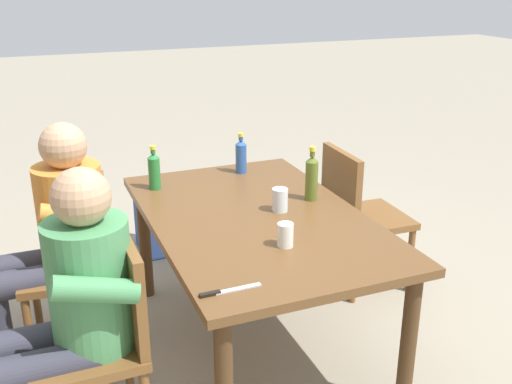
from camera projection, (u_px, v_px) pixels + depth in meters
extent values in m
plane|color=gray|center=(256.00, 343.00, 3.10)|extent=(24.00, 24.00, 0.00)
cube|color=brown|center=(256.00, 219.00, 2.85)|extent=(1.57, 0.99, 0.04)
cylinder|color=#4C311A|center=(408.00, 344.00, 2.52)|extent=(0.07, 0.07, 0.69)
cylinder|color=#4C311A|center=(275.00, 221.00, 3.74)|extent=(0.07, 0.07, 0.69)
cylinder|color=#4C311A|center=(145.00, 242.00, 3.45)|extent=(0.07, 0.07, 0.69)
cube|color=brown|center=(85.00, 349.00, 2.34)|extent=(0.44, 0.44, 0.04)
cube|color=brown|center=(131.00, 288.00, 2.33)|extent=(0.42, 0.04, 0.42)
cylinder|color=brown|center=(38.00, 379.00, 2.51)|extent=(0.04, 0.04, 0.41)
cylinder|color=brown|center=(128.00, 358.00, 2.65)|extent=(0.04, 0.04, 0.41)
cube|color=brown|center=(67.00, 270.00, 2.95)|extent=(0.49, 0.49, 0.04)
cube|color=brown|center=(104.00, 224.00, 2.92)|extent=(0.42, 0.09, 0.42)
cylinder|color=brown|center=(36.00, 296.00, 3.16)|extent=(0.04, 0.04, 0.41)
cylinder|color=brown|center=(30.00, 335.00, 2.81)|extent=(0.04, 0.04, 0.41)
cylinder|color=brown|center=(109.00, 286.00, 3.25)|extent=(0.04, 0.04, 0.41)
cylinder|color=brown|center=(112.00, 324.00, 2.91)|extent=(0.04, 0.04, 0.41)
cube|color=brown|center=(368.00, 218.00, 3.57)|extent=(0.45, 0.45, 0.04)
cube|color=brown|center=(341.00, 186.00, 3.42)|extent=(0.42, 0.05, 0.42)
cylinder|color=brown|center=(410.00, 260.00, 3.54)|extent=(0.04, 0.04, 0.41)
cylinder|color=brown|center=(377.00, 235.00, 3.87)|extent=(0.04, 0.04, 0.41)
cylinder|color=brown|center=(354.00, 271.00, 3.42)|extent=(0.04, 0.04, 0.41)
cylinder|color=brown|center=(324.00, 244.00, 3.75)|extent=(0.04, 0.04, 0.41)
cylinder|color=#4C935B|center=(91.00, 284.00, 2.26)|extent=(0.32, 0.32, 0.52)
sphere|color=tan|center=(81.00, 197.00, 2.13)|extent=(0.22, 0.22, 0.22)
cylinder|color=#383847|center=(43.00, 341.00, 2.36)|extent=(0.14, 0.40, 0.14)
cylinder|color=#4C935B|center=(83.00, 246.00, 2.39)|extent=(0.09, 0.31, 0.16)
cylinder|color=#383847|center=(46.00, 367.00, 2.20)|extent=(0.14, 0.40, 0.14)
cylinder|color=#4C935B|center=(96.00, 290.00, 2.07)|extent=(0.09, 0.31, 0.16)
cylinder|color=orange|center=(71.00, 217.00, 2.87)|extent=(0.32, 0.32, 0.52)
sphere|color=tan|center=(63.00, 146.00, 2.74)|extent=(0.22, 0.22, 0.22)
cylinder|color=#383847|center=(34.00, 264.00, 2.97)|extent=(0.14, 0.40, 0.14)
cylinder|color=orange|center=(66.00, 189.00, 3.01)|extent=(0.09, 0.31, 0.16)
cylinder|color=#383847|center=(36.00, 280.00, 2.81)|extent=(0.14, 0.40, 0.14)
cylinder|color=orange|center=(74.00, 216.00, 2.68)|extent=(0.09, 0.31, 0.16)
cylinder|color=#287A38|center=(154.00, 173.00, 3.16)|extent=(0.06, 0.06, 0.17)
cone|color=#287A38|center=(153.00, 156.00, 3.13)|extent=(0.06, 0.06, 0.02)
cylinder|color=#287A38|center=(153.00, 151.00, 3.12)|extent=(0.03, 0.03, 0.02)
cylinder|color=yellow|center=(153.00, 148.00, 3.11)|extent=(0.03, 0.03, 0.02)
cylinder|color=#566623|center=(311.00, 181.00, 3.01)|extent=(0.06, 0.06, 0.20)
cone|color=#566623|center=(312.00, 159.00, 2.97)|extent=(0.06, 0.06, 0.03)
cylinder|color=#566623|center=(312.00, 154.00, 2.96)|extent=(0.03, 0.03, 0.03)
cylinder|color=yellow|center=(313.00, 149.00, 2.95)|extent=(0.03, 0.03, 0.02)
cylinder|color=#2D56A3|center=(241.00, 159.00, 3.42)|extent=(0.06, 0.06, 0.17)
cone|color=#2D56A3|center=(241.00, 142.00, 3.38)|extent=(0.06, 0.06, 0.02)
cylinder|color=#2D56A3|center=(241.00, 138.00, 3.37)|extent=(0.03, 0.03, 0.02)
cylinder|color=yellow|center=(241.00, 135.00, 3.37)|extent=(0.03, 0.03, 0.02)
cylinder|color=silver|center=(280.00, 200.00, 2.88)|extent=(0.08, 0.08, 0.12)
cylinder|color=white|center=(285.00, 235.00, 2.51)|extent=(0.07, 0.07, 0.10)
cube|color=silver|center=(238.00, 289.00, 2.19)|extent=(0.02, 0.18, 0.01)
cube|color=black|center=(210.00, 294.00, 2.15)|extent=(0.02, 0.08, 0.01)
cube|color=#2D4784|center=(150.00, 220.00, 4.04)|extent=(0.33, 0.15, 0.46)
cube|color=navy|center=(166.00, 228.00, 4.11)|extent=(0.23, 0.06, 0.20)
cube|color=#47663D|center=(223.00, 210.00, 4.30)|extent=(0.29, 0.15, 0.39)
cube|color=#395130|center=(237.00, 217.00, 4.37)|extent=(0.21, 0.06, 0.17)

